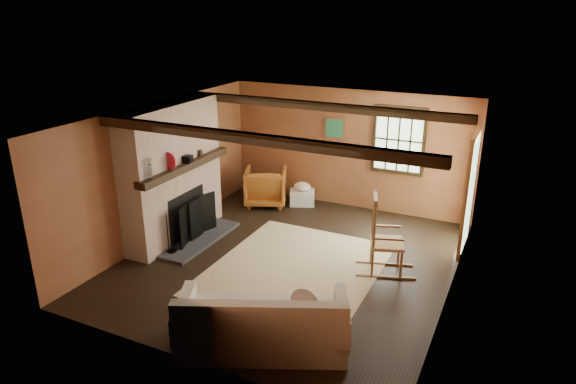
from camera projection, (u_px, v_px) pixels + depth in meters
The scene contains 10 objects.
ground at pixel (290, 261), 8.37m from camera, with size 5.50×5.50×0.00m, color black.
room_envelope at pixel (310, 163), 7.94m from camera, with size 5.02×5.52×2.44m.
fireplace at pixel (174, 178), 8.89m from camera, with size 1.02×2.30×2.40m.
rug at pixel (296, 269), 8.12m from camera, with size 2.50×3.00×0.01m, color #CBBB87.
rocking_chair at pixel (384, 240), 7.87m from camera, with size 1.02×0.74×1.26m.
sofa at pixel (263, 327), 6.17m from camera, with size 2.24×1.65×0.83m.
firewood_pile at pixel (257, 187), 11.35m from camera, with size 0.71×0.13×0.26m.
laundry_basket at pixel (302, 198), 10.67m from camera, with size 0.50×0.38×0.30m, color silver.
basket_pillow at pixel (302, 187), 10.59m from camera, with size 0.36×0.29×0.18m, color beige.
armchair at pixel (266, 186), 10.62m from camera, with size 0.82×0.85×0.77m, color #BF6026.
Camera 1 is at (3.20, -6.75, 3.95)m, focal length 32.00 mm.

